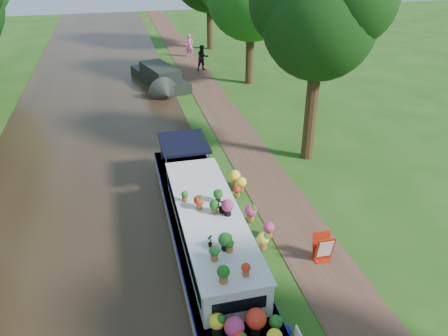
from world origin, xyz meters
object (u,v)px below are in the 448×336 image
plant_boat (210,239)px  sandwich_board (323,249)px  pedestrian_pink (190,46)px  pedestrian_dark (203,58)px  second_boat (160,77)px

plant_boat → sandwich_board: plant_boat is taller
sandwich_board → pedestrian_pink: pedestrian_pink is taller
sandwich_board → pedestrian_pink: bearing=91.4°
pedestrian_pink → pedestrian_dark: pedestrian_dark is taller
plant_boat → second_boat: bearing=88.5°
plant_boat → sandwich_board: size_ratio=13.98×
plant_boat → pedestrian_pink: plant_boat is taller
second_boat → pedestrian_pink: bearing=49.5°
plant_boat → pedestrian_dark: 22.53m
sandwich_board → pedestrian_pink: (0.35, 27.54, 0.51)m
second_boat → sandwich_board: bearing=-97.3°
sandwich_board → pedestrian_dark: bearing=90.7°
second_boat → pedestrian_dark: 4.72m
plant_boat → sandwich_board: (3.54, -0.89, -0.39)m
sandwich_board → pedestrian_dark: (0.61, 23.04, 0.54)m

